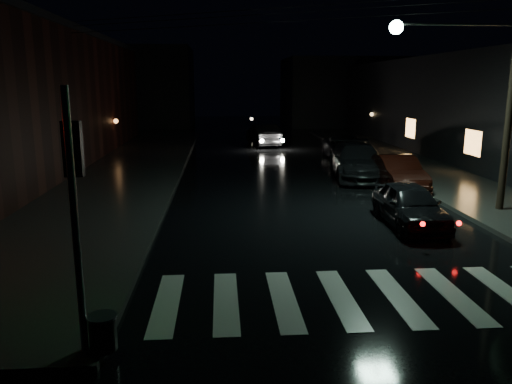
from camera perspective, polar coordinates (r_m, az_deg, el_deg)
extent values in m
plane|color=black|center=(10.03, -3.43, -13.57)|extent=(120.00, 120.00, 0.00)
cube|color=#282826|center=(23.94, -15.92, 1.47)|extent=(6.00, 44.00, 0.15)
cube|color=#282826|center=(25.49, 19.24, 1.89)|extent=(4.00, 44.00, 0.15)
cube|color=black|center=(54.93, -14.81, 11.50)|extent=(14.00, 10.00, 8.00)
cube|color=black|center=(55.83, 10.71, 11.18)|extent=(14.00, 10.00, 7.00)
cube|color=beige|center=(10.92, 12.83, -11.60)|extent=(9.00, 3.00, 0.01)
cylinder|color=slate|center=(8.13, -19.95, -3.57)|extent=(0.12, 0.12, 4.20)
cylinder|color=black|center=(8.72, -17.08, -15.20)|extent=(0.44, 0.44, 0.55)
cylinder|color=slate|center=(8.59, -17.21, -13.45)|extent=(0.48, 0.48, 0.04)
cube|color=black|center=(8.08, -20.20, 4.65)|extent=(0.28, 0.16, 0.85)
sphere|color=#0CFF33|center=(8.20, -19.91, 3.00)|extent=(0.20, 0.20, 0.20)
cylinder|color=black|center=(18.66, 27.21, 10.28)|extent=(0.24, 0.24, 8.00)
cylinder|color=slate|center=(17.81, 22.11, 17.32)|extent=(4.00, 0.08, 0.08)
sphere|color=#BFFFD8|center=(17.05, 15.74, 17.67)|extent=(0.44, 0.44, 0.44)
imported|color=black|center=(16.26, 17.17, -1.43)|extent=(1.68, 3.97, 1.34)
imported|color=black|center=(21.84, 15.85, 2.16)|extent=(1.66, 4.34, 1.41)
imported|color=black|center=(24.03, 11.46, 3.53)|extent=(2.87, 5.82, 1.63)
imported|color=black|center=(29.79, 10.29, 5.00)|extent=(2.58, 5.12, 1.39)
imported|color=black|center=(35.96, 0.85, 6.55)|extent=(2.27, 4.90, 1.55)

